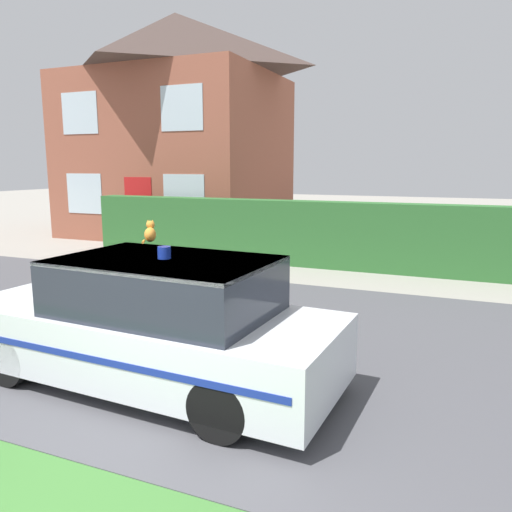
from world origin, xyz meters
The scene contains 5 objects.
road_strip centered at (0.00, 4.17, 0.01)m, with size 28.00×6.78×0.01m, color #4C4C51.
garden_hedge centered at (-0.78, 9.58, 0.80)m, with size 12.78×0.58×1.60m, color #2D662D.
police_car centered at (-0.70, 2.34, 0.71)m, with size 4.44×1.88×1.58m.
cat centered at (-0.85, 2.57, 1.69)m, with size 0.21×0.29×0.24m.
house_left centered at (-7.24, 13.68, 3.89)m, with size 7.17×5.95×7.63m.
Camera 1 is at (2.43, -2.13, 2.43)m, focal length 35.00 mm.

